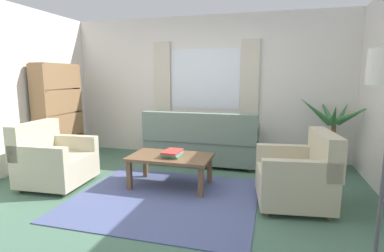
{
  "coord_description": "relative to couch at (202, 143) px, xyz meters",
  "views": [
    {
      "loc": [
        1.25,
        -3.29,
        1.5
      ],
      "look_at": [
        0.16,
        0.7,
        0.81
      ],
      "focal_mm": 27.9,
      "sensor_mm": 36.0,
      "label": 1
    }
  ],
  "objects": [
    {
      "name": "ground_plane",
      "position": [
        -0.09,
        -1.6,
        -0.37
      ],
      "size": [
        6.24,
        6.24,
        0.0
      ],
      "primitive_type": "plane",
      "color": "#476B56"
    },
    {
      "name": "wall_back",
      "position": [
        -0.09,
        0.66,
        0.93
      ],
      "size": [
        5.32,
        0.12,
        2.6
      ],
      "primitive_type": "cube",
      "color": "silver",
      "rests_on": "ground_plane"
    },
    {
      "name": "window_with_curtains",
      "position": [
        -0.09,
        0.57,
        1.08
      ],
      "size": [
        1.98,
        0.07,
        1.4
      ],
      "color": "white"
    },
    {
      "name": "area_rug",
      "position": [
        -0.09,
        -1.6,
        -0.36
      ],
      "size": [
        2.23,
        1.94,
        0.01
      ],
      "primitive_type": "cube",
      "color": "#4C5684",
      "rests_on": "ground_plane"
    },
    {
      "name": "couch",
      "position": [
        0.0,
        0.0,
        0.0
      ],
      "size": [
        1.9,
        0.82,
        0.92
      ],
      "rotation": [
        0.0,
        0.0,
        3.14
      ],
      "color": "slate",
      "rests_on": "ground_plane"
    },
    {
      "name": "armchair_left",
      "position": [
        -1.75,
        -1.55,
        -0.01
      ],
      "size": [
        0.87,
        0.88,
        0.88
      ],
      "rotation": [
        0.0,
        0.0,
        1.63
      ],
      "color": "#BCB293",
      "rests_on": "ground_plane"
    },
    {
      "name": "armchair_right",
      "position": [
        1.49,
        -1.35,
        -0.01
      ],
      "size": [
        0.92,
        0.94,
        0.88
      ],
      "rotation": [
        0.0,
        0.0,
        -1.44
      ],
      "color": "#BCB293",
      "rests_on": "ground_plane"
    },
    {
      "name": "coffee_table",
      "position": [
        -0.16,
        -1.19,
        0.01
      ],
      "size": [
        1.1,
        0.64,
        0.44
      ],
      "color": "brown",
      "rests_on": "ground_plane"
    },
    {
      "name": "book_stack_on_table",
      "position": [
        -0.12,
        -1.22,
        0.11
      ],
      "size": [
        0.25,
        0.33,
        0.08
      ],
      "color": "#387F4C",
      "rests_on": "coffee_table"
    },
    {
      "name": "potted_plant",
      "position": [
        2.09,
        0.18,
        0.21
      ],
      "size": [
        1.15,
        1.14,
        1.23
      ],
      "color": "#56565B",
      "rests_on": "ground_plane"
    },
    {
      "name": "bookshelf",
      "position": [
        -2.43,
        -0.46,
        0.43
      ],
      "size": [
        0.3,
        0.94,
        1.72
      ],
      "rotation": [
        0.0,
        0.0,
        -1.57
      ],
      "color": "olive",
      "rests_on": "ground_plane"
    }
  ]
}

